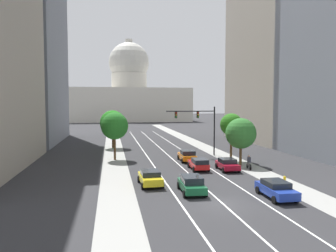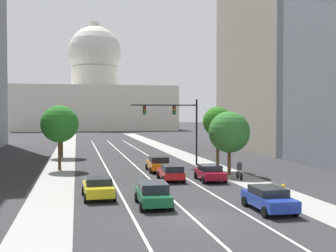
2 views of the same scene
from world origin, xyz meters
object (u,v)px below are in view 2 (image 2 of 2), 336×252
at_px(car_blue, 269,198).
at_px(fire_hydrant, 283,190).
at_px(car_green, 153,194).
at_px(street_tree_mid_left, 62,124).
at_px(car_red, 171,172).
at_px(car_yellow, 98,187).
at_px(street_tree_near_right, 218,122).
at_px(street_tree_mid_right, 229,132).
at_px(traffic_signal_mast, 177,119).
at_px(cyclist, 239,170).
at_px(capitol_building, 95,95).
at_px(street_tree_near_left, 59,124).
at_px(car_crimson, 210,172).
at_px(car_orange, 158,164).

distance_m(car_blue, fire_hydrant, 4.92).
bearing_deg(car_green, car_blue, -110.81).
bearing_deg(street_tree_mid_left, car_blue, -68.87).
distance_m(car_blue, car_red, 12.95).
relative_size(car_yellow, street_tree_near_right, 0.64).
xyz_separation_m(car_red, street_tree_mid_right, (6.15, 2.22, 3.34)).
height_order(car_green, fire_hydrant, car_green).
height_order(traffic_signal_mast, cyclist, traffic_signal_mast).
height_order(cyclist, street_tree_near_right, street_tree_near_right).
bearing_deg(car_blue, fire_hydrant, -36.26).
relative_size(car_red, street_tree_mid_left, 0.61).
distance_m(capitol_building, street_tree_near_left, 108.70).
relative_size(car_crimson, fire_hydrant, 4.59).
bearing_deg(street_tree_near_right, street_tree_mid_right, -90.23).
relative_size(traffic_signal_mast, street_tree_mid_right, 1.24).
relative_size(car_green, traffic_signal_mast, 0.58).
relative_size(capitol_building, street_tree_mid_left, 7.98).
bearing_deg(cyclist, traffic_signal_mast, 19.42).
relative_size(car_yellow, car_crimson, 1.01).
xyz_separation_m(cyclist, street_tree_near_right, (0.10, 6.33, 4.14)).
bearing_deg(car_crimson, street_tree_near_right, -21.85).
distance_m(cyclist, street_tree_near_right, 7.57).
xyz_separation_m(capitol_building, street_tree_mid_right, (7.80, -115.11, -8.03)).
distance_m(capitol_building, car_red, 117.89).
distance_m(car_orange, car_yellow, 14.14).
distance_m(car_blue, street_tree_mid_left, 36.99).
bearing_deg(car_yellow, street_tree_near_right, -48.62).
bearing_deg(capitol_building, street_tree_mid_left, -94.98).
bearing_deg(fire_hydrant, street_tree_mid_left, 118.08).
distance_m(car_blue, street_tree_near_right, 18.91).
xyz_separation_m(car_green, cyclist, (9.36, 9.11, 0.05)).
bearing_deg(car_red, street_tree_near_right, -46.04).
bearing_deg(car_orange, street_tree_near_left, 73.98).
xyz_separation_m(car_yellow, fire_hydrant, (12.85, -2.18, -0.30)).
bearing_deg(car_orange, car_crimson, -152.74).
distance_m(car_orange, cyclist, 9.07).
bearing_deg(capitol_building, cyclist, -86.26).
relative_size(capitol_building, car_blue, 11.87).
distance_m(car_green, street_tree_mid_left, 32.47).
bearing_deg(street_tree_mid_left, street_tree_near_right, -44.97).
distance_m(traffic_signal_mast, cyclist, 12.31).
xyz_separation_m(street_tree_near_right, street_tree_mid_right, (-0.01, -3.47, -0.90)).
bearing_deg(car_orange, traffic_signal_mast, -33.13).
xyz_separation_m(car_green, car_crimson, (6.60, 9.00, -0.06)).
relative_size(car_crimson, car_red, 1.00).
height_order(car_crimson, street_tree_near_right, street_tree_near_right).
relative_size(capitol_building, street_tree_near_right, 8.19).
relative_size(capitol_building, car_red, 12.98).
distance_m(car_yellow, car_crimson, 11.40).
height_order(car_orange, traffic_signal_mast, traffic_signal_mast).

